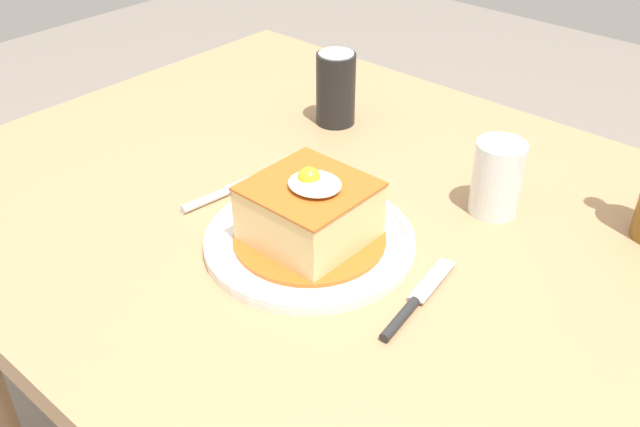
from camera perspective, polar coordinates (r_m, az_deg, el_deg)
name	(u,v)px	position (r m, az deg, el deg)	size (l,w,h in m)	color
dining_table	(346,273)	(1.04, 2.13, -4.79)	(1.23, 0.91, 0.73)	#A87F56
main_plate	(310,240)	(0.91, -0.84, -2.14)	(0.27, 0.27, 0.02)	white
sandwich_meal	(310,213)	(0.89, -0.84, 0.01)	(0.20, 0.20, 0.11)	#B75B1E
fork	(218,195)	(1.02, -8.25, 1.47)	(0.03, 0.14, 0.01)	silver
knife	(410,307)	(0.82, 7.25, -7.52)	(0.04, 0.17, 0.01)	#262628
soda_can	(336,89)	(1.20, 1.28, 10.05)	(0.07, 0.07, 0.12)	black
drinking_glass	(496,182)	(0.99, 14.04, 2.45)	(0.07, 0.07, 0.10)	silver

